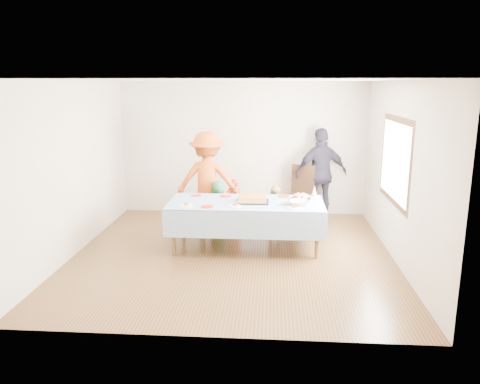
{
  "coord_description": "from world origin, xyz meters",
  "views": [
    {
      "loc": [
        0.61,
        -6.99,
        2.66
      ],
      "look_at": [
        0.1,
        0.3,
        0.95
      ],
      "focal_mm": 35.0,
      "sensor_mm": 36.0,
      "label": 1
    }
  ],
  "objects_px": {
    "party_table": "(246,205)",
    "adult_left": "(207,180)",
    "birthday_cake": "(253,199)",
    "dining_chair": "(301,190)"
  },
  "relations": [
    {
      "from": "party_table",
      "to": "adult_left",
      "type": "distance_m",
      "value": 1.38
    },
    {
      "from": "party_table",
      "to": "birthday_cake",
      "type": "height_order",
      "value": "birthday_cake"
    },
    {
      "from": "birthday_cake",
      "to": "party_table",
      "type": "bearing_deg",
      "value": -179.57
    },
    {
      "from": "party_table",
      "to": "birthday_cake",
      "type": "xyz_separation_m",
      "value": [
        0.11,
        0.0,
        0.1
      ]
    },
    {
      "from": "dining_chair",
      "to": "adult_left",
      "type": "height_order",
      "value": "adult_left"
    },
    {
      "from": "birthday_cake",
      "to": "dining_chair",
      "type": "bearing_deg",
      "value": 62.25
    },
    {
      "from": "party_table",
      "to": "birthday_cake",
      "type": "distance_m",
      "value": 0.14
    },
    {
      "from": "birthday_cake",
      "to": "adult_left",
      "type": "distance_m",
      "value": 1.43
    },
    {
      "from": "party_table",
      "to": "adult_left",
      "type": "relative_size",
      "value": 1.39
    },
    {
      "from": "party_table",
      "to": "dining_chair",
      "type": "relative_size",
      "value": 2.29
    }
  ]
}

